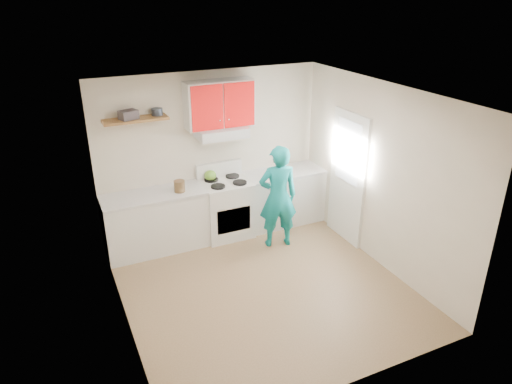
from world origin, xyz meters
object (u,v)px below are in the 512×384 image
stove (226,208)px  crock (180,187)px  kettle (210,175)px  person (278,197)px  tin (157,112)px

stove → crock: 0.93m
kettle → person: person is taller
crock → person: person is taller
stove → tin: tin is taller
tin → person: 2.16m
person → crock: bearing=-9.9°
kettle → crock: 0.61m
stove → tin: size_ratio=5.73×
stove → kettle: kettle is taller
stove → kettle: size_ratio=4.81×
crock → person: (1.35, -0.58, -0.19)m
crock → tin: bearing=122.6°
tin → kettle: bearing=-3.7°
tin → kettle: (0.74, -0.05, -1.08)m
person → kettle: bearing=-32.5°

